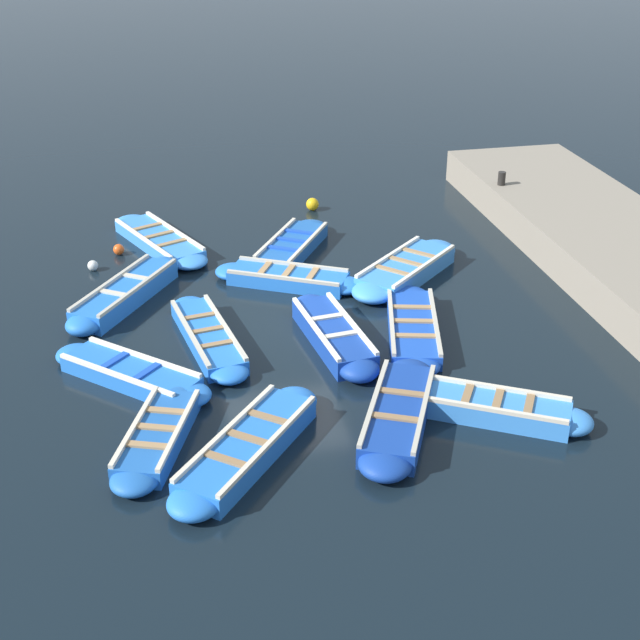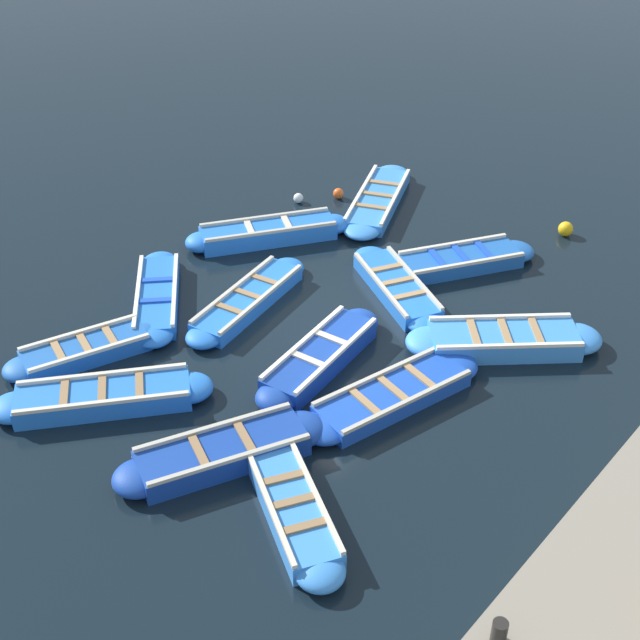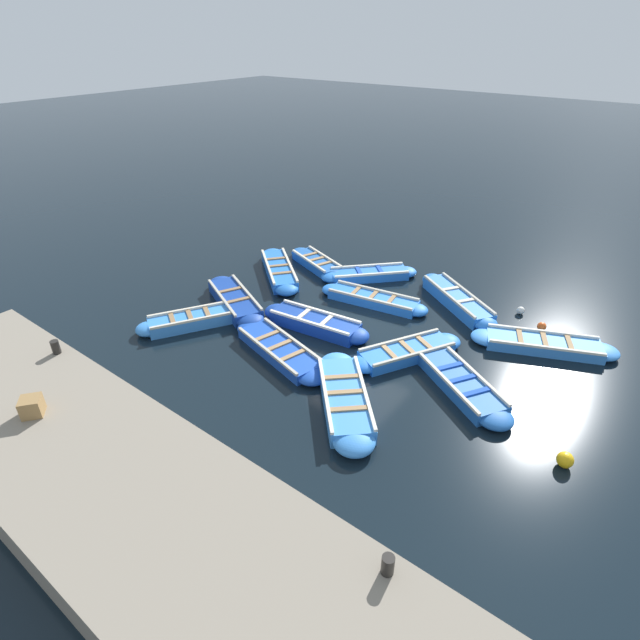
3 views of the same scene
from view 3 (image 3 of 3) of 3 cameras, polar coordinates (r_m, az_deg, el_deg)
The scene contains 21 objects.
ground_plane at distance 15.04m, azimuth 4.92°, elevation -1.23°, with size 120.00×120.00×0.00m, color black.
boat_broadside at distance 16.46m, azimuth -9.72°, elevation 2.23°, with size 2.32×3.68×0.45m.
boat_tucked at distance 18.94m, azimuth -0.37°, elevation 6.54°, with size 1.79×3.18×0.38m.
boat_near_quay at distance 13.96m, azimuth 9.88°, elevation -3.64°, with size 3.42×2.34×0.37m.
boat_alongside at distance 13.11m, azimuth 15.84°, elevation -7.05°, with size 2.58×3.45×0.38m.
boat_mid_row at distance 13.91m, azimuth -4.60°, elevation -3.41°, with size 1.79×3.92×0.36m.
boat_outer_left at distance 15.45m, azimuth 24.15°, elevation -2.54°, with size 2.40×3.99×0.35m.
boat_stern_in at distance 16.46m, azimuth 6.09°, elevation 2.37°, with size 1.32×3.77×0.36m.
boat_outer_right at distance 15.64m, azimuth -14.58°, elevation -0.05°, with size 3.16×2.26×0.42m.
boat_inner_gap at distance 12.13m, azimuth 2.84°, elevation -8.97°, with size 3.41×3.28×0.45m.
boat_bow_out at distance 16.83m, azimuth 15.39°, elevation 2.21°, with size 2.74×3.59×0.46m.
boat_end_of_row at distance 18.14m, azimuth 5.65°, elevation 5.22°, with size 3.08×2.97×0.37m.
boat_centre at distance 14.97m, azimuth -0.58°, elevation -0.36°, with size 1.19×3.61×0.46m.
boat_far_corner at distance 18.35m, azimuth -4.70°, elevation 5.68°, with size 3.07×3.52×0.43m.
quay_wall at distance 10.43m, azimuth -21.48°, elevation -18.16°, with size 3.51×15.90×0.87m.
bollard_north at distance 14.00m, azimuth -27.98°, elevation -2.75°, with size 0.20×0.20×0.35m, color black.
bollard_mid_north at distance 8.29m, azimuth 7.75°, elevation -25.98°, with size 0.20×0.20×0.35m, color black.
wooden_crate at distance 12.14m, azimuth -30.08°, elevation -8.55°, with size 0.41×0.41×0.41m, color olive.
buoy_orange_near at distance 16.35m, azimuth 24.01°, elevation -0.68°, with size 0.27×0.27×0.27m, color #E05119.
buoy_yellow_far at distance 17.02m, azimuth 21.96°, elevation 1.01°, with size 0.25×0.25×0.25m, color silver.
buoy_white_drifting at distance 11.87m, azimuth 26.22°, elevation -14.14°, with size 0.34×0.34×0.34m, color #EAB214.
Camera 3 is at (10.87, 6.68, 7.96)m, focal length 28.00 mm.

